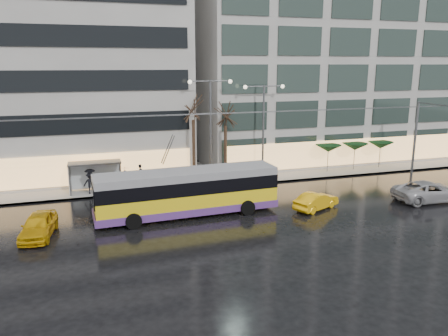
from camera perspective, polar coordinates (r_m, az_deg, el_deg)
name	(u,v)px	position (r m, az deg, el deg)	size (l,w,h in m)	color
ground	(226,226)	(29.20, 0.26, -7.59)	(140.00, 140.00, 0.00)	black
sidewalk	(202,174)	(42.56, -2.87, -0.74)	(80.00, 10.00, 0.15)	gray
kerb	(216,187)	(37.95, -0.99, -2.49)	(80.00, 0.10, 0.15)	slate
building_right	(336,44)	(52.64, 14.38, 15.38)	(32.00, 14.00, 25.00)	#9D9A96
trolleybus	(188,194)	(30.80, -4.78, -3.35)	(12.93, 5.18, 5.94)	yellow
catenary	(208,142)	(35.70, -2.06, 3.38)	(42.24, 5.12, 7.00)	#595B60
bus_shelter	(90,170)	(37.64, -17.08, -0.25)	(4.20, 1.60, 2.51)	#595B60
street_lamp_near	(211,117)	(38.45, -1.77, 6.72)	(3.96, 0.36, 9.03)	#595B60
street_lamp_far	(263,118)	(40.10, 5.18, 6.55)	(3.96, 0.36, 8.53)	#595B60
tree_a	(193,104)	(38.15, -4.06, 8.29)	(3.20, 3.20, 8.40)	black
tree_b	(225,111)	(39.21, 0.20, 7.45)	(3.20, 3.20, 7.70)	black
parasol_a	(328,148)	(43.90, 13.47, 2.51)	(2.50, 2.50, 2.65)	#595B60
parasol_b	(355,147)	(45.49, 16.73, 2.68)	(2.50, 2.50, 2.65)	#595B60
parasol_c	(380,145)	(47.22, 19.76, 2.84)	(2.50, 2.50, 2.65)	#595B60
taxi_a	(38,225)	(29.56, -23.07, -6.92)	(1.75, 4.36, 1.48)	#D5A00B
taxi_b	(316,201)	(32.98, 11.94, -4.23)	(1.35, 3.87, 1.28)	#FFB80D
sedan_silver	(429,191)	(37.74, 25.25, -2.76)	(2.63, 5.70, 1.58)	#A6A6AA
pedestrian_a	(125,176)	(36.57, -12.81, -1.02)	(1.10, 1.11, 2.19)	black
pedestrian_b	(140,174)	(39.30, -10.97, -0.73)	(1.09, 1.08, 1.77)	black
pedestrian_c	(90,180)	(37.09, -17.06, -1.56)	(1.29, 1.00, 2.11)	black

